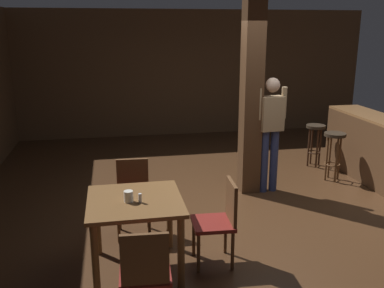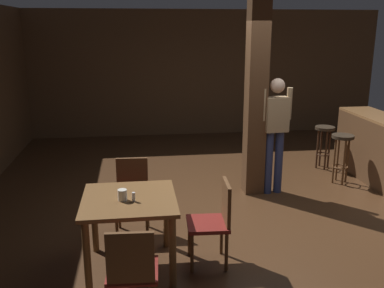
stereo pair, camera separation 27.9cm
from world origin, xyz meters
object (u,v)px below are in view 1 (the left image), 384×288
dining_table (135,212)px  chair_east (220,218)px  chair_south (145,272)px  bar_stool_near (334,145)px  chair_north (133,193)px  salt_shaker (140,198)px  bar_stool_mid (315,136)px  napkin_cup (129,196)px  bar_counter (371,149)px  standing_person (271,127)px

dining_table → chair_east: (0.87, -0.03, -0.13)m
chair_south → bar_stool_near: chair_south is taller
chair_south → bar_stool_near: 4.43m
chair_north → chair_south: same height
salt_shaker → bar_stool_mid: 4.42m
napkin_cup → bar_stool_near: napkin_cup is taller
chair_south → bar_stool_near: bearing=42.2°
chair_south → napkin_cup: (-0.08, 0.83, 0.32)m
bar_stool_mid → dining_table: bearing=-139.7°
chair_east → bar_counter: size_ratio=0.40×
salt_shaker → chair_south: bearing=-91.9°
dining_table → chair_south: (0.02, -0.89, -0.13)m
chair_north → chair_east: bearing=-45.1°
napkin_cup → salt_shaker: bearing=-20.4°
dining_table → bar_stool_mid: (3.35, 2.84, -0.08)m
napkin_cup → chair_north: bearing=84.6°
dining_table → standing_person: (2.10, 1.83, 0.36)m
napkin_cup → bar_stool_near: (3.36, 2.15, -0.24)m
bar_stool_mid → bar_counter: bearing=-59.4°
bar_counter → bar_stool_near: bar_counter is taller
bar_counter → bar_stool_near: 0.59m
chair_north → chair_south: 1.71m
chair_east → salt_shaker: chair_east is taller
salt_shaker → bar_counter: size_ratio=0.04×
dining_table → chair_east: size_ratio=1.04×
chair_north → dining_table: bearing=-91.5°
chair_north → napkin_cup: (-0.08, -0.88, 0.32)m
salt_shaker → bar_stool_mid: bearing=41.6°
standing_person → bar_stool_near: size_ratio=2.18×
salt_shaker → dining_table: bearing=116.7°
dining_table → napkin_cup: size_ratio=8.35×
standing_person → bar_stool_mid: bearing=39.2°
bar_stool_mid → chair_north: bearing=-148.8°
chair_north → salt_shaker: 0.97m
napkin_cup → standing_person: bearing=41.0°
salt_shaker → bar_counter: bar_counter is taller
salt_shaker → bar_stool_mid: (3.30, 2.93, -0.26)m
dining_table → chair_south: size_ratio=1.04×
chair_south → chair_north: bearing=90.0°
napkin_cup → bar_stool_mid: size_ratio=0.15×
chair_south → napkin_cup: size_ratio=7.99×
chair_south → standing_person: size_ratio=0.52×
chair_north → chair_south: size_ratio=1.00×
napkin_cup → bar_stool_mid: 4.48m
napkin_cup → salt_shaker: napkin_cup is taller
chair_south → bar_counter: bar_counter is taller
dining_table → bar_stool_near: 3.91m
chair_north → chair_south: (-0.00, -1.71, 0.00)m
chair_north → bar_counter: bearing=16.4°
salt_shaker → bar_stool_near: size_ratio=0.12×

